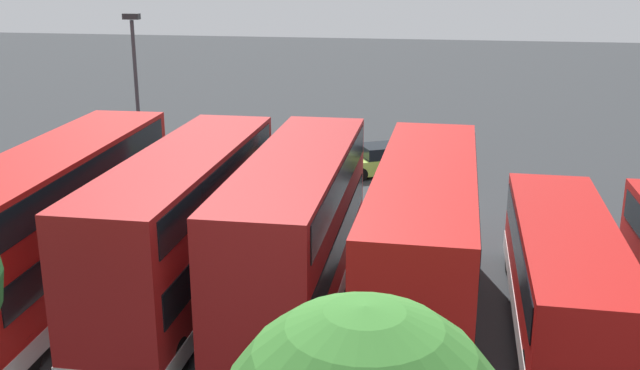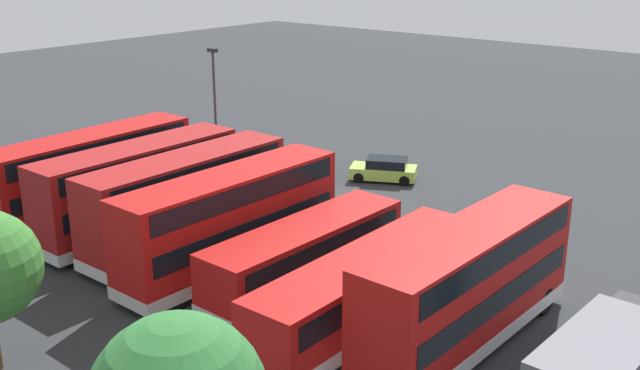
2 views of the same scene
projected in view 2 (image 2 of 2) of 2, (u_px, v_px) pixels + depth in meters
ground_plane at (347, 203)px, 42.34m from camera, size 140.00×140.00×0.00m
bus_double_decker_near_end at (468, 284)px, 26.74m from camera, size 2.84×11.30×4.55m
bus_single_deck_second at (368, 287)px, 28.37m from camera, size 2.65×11.89×2.95m
bus_single_deck_third at (305, 255)px, 31.29m from camera, size 2.80×10.27×2.95m
bus_double_decker_fourth at (231, 220)px, 32.90m from camera, size 2.83×11.36×4.55m
bus_double_decker_fifth at (187, 199)px, 35.49m from camera, size 2.63×11.03×4.55m
bus_double_decker_sixth at (139, 187)px, 37.24m from camera, size 2.64×11.09×4.55m
bus_double_decker_seventh at (92, 173)px, 39.42m from camera, size 2.94×11.79×4.55m
bus_single_deck_far_end at (56, 175)px, 41.90m from camera, size 2.78×10.32×2.95m
car_hatchback_silver at (293, 163)px, 47.31m from camera, size 4.38×3.23×1.43m
car_small_green at (384, 169)px, 46.01m from camera, size 4.37×3.43×1.43m
lamp_post_tall at (215, 98)px, 47.88m from camera, size 0.70×0.30×7.65m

